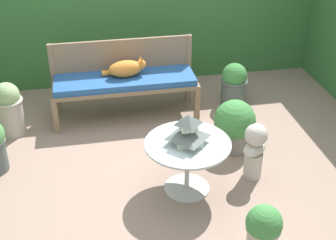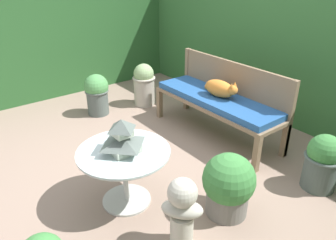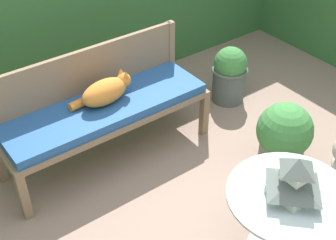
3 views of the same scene
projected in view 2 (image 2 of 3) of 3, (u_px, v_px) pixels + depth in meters
ground at (156, 168)px, 3.35m from camera, size 30.00×30.00×0.00m
foliage_hedge_back at (298, 55)px, 4.27m from camera, size 6.40×0.82×1.60m
foliage_hedge_left at (56, 43)px, 5.12m from camera, size 0.70×3.50×1.49m
garden_bench at (217, 102)px, 3.82m from camera, size 1.67×0.53×0.50m
bench_backrest at (232, 81)px, 3.87m from camera, size 1.67×0.06×0.86m
cat at (220, 89)px, 3.74m from camera, size 0.51×0.23×0.22m
patio_table at (124, 162)px, 2.72m from camera, size 0.77×0.77×0.52m
pagoda_birdhouse at (122, 138)px, 2.62m from camera, size 0.31×0.31×0.29m
garden_bust at (182, 209)px, 2.33m from camera, size 0.34×0.33×0.58m
potted_plant_path_edge at (323, 162)px, 2.96m from camera, size 0.34×0.34×0.54m
potted_plant_table_near at (228, 185)px, 2.65m from camera, size 0.43×0.43×0.55m
potted_plant_patio_mid at (144, 84)px, 4.70m from camera, size 0.33×0.33×0.61m
potted_plant_table_far at (97, 93)px, 4.41m from camera, size 0.33×0.33×0.56m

